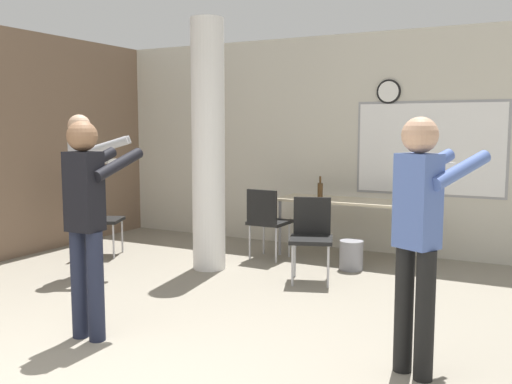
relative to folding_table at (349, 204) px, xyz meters
name	(u,v)px	position (x,y,z in m)	size (l,w,h in m)	color
wall_left_accent	(1,145)	(-3.70, -2.01, 0.73)	(0.12, 7.00, 2.80)	#7A604C
wall_back	(350,143)	(-0.18, 0.55, 0.73)	(8.00, 0.15, 2.80)	beige
support_pillar	(208,146)	(-1.24, -1.25, 0.73)	(0.37, 0.37, 2.80)	white
folding_table	(349,204)	(0.00, 0.00, 0.00)	(1.75, 0.61, 0.73)	beige
bottle_on_table	(320,190)	(-0.34, -0.09, 0.16)	(0.07, 0.07, 0.28)	#4C3319
waste_bin	(351,255)	(0.22, -0.55, -0.51)	(0.27, 0.27, 0.33)	gray
chair_table_left	(267,218)	(-0.85, -0.55, -0.16)	(0.45, 0.45, 0.87)	black
chair_table_front	(311,233)	(-0.01, -1.17, -0.16)	(0.56, 0.56, 0.87)	black
chair_by_left_wall	(98,215)	(-2.84, -1.33, -0.16)	(0.58, 0.58, 0.87)	black
person_playing_side	(420,226)	(1.46, -3.00, 0.32)	(0.56, 0.70, 1.68)	black
person_watching_back	(84,182)	(-2.27, -2.12, 0.35)	(0.70, 0.62, 1.75)	#2D3347
person_playing_front	(87,212)	(-0.90, -3.49, 0.31)	(0.37, 0.65, 1.66)	#1E2338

